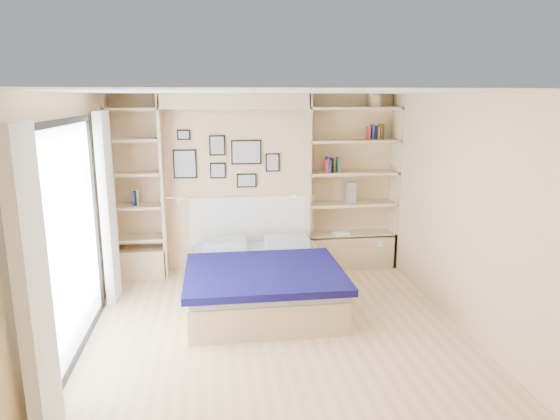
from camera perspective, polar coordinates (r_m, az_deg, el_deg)
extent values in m
plane|color=#DCB783|center=(5.38, -0.27, -14.36)|extent=(4.50, 4.50, 0.00)
plane|color=tan|center=(7.12, -2.64, 3.06)|extent=(4.00, 0.00, 4.00)
plane|color=tan|center=(2.84, 5.75, -12.39)|extent=(4.00, 0.00, 4.00)
plane|color=tan|center=(5.09, -23.25, -1.96)|extent=(0.00, 4.50, 4.50)
plane|color=tan|center=(5.55, 20.65, -0.57)|extent=(0.00, 4.50, 4.50)
plane|color=white|center=(4.78, -0.30, 13.34)|extent=(4.50, 4.50, 0.00)
cube|color=#D0B485|center=(6.96, -13.24, 2.49)|extent=(0.04, 0.35, 2.50)
cube|color=#D0B485|center=(7.05, 3.18, 2.94)|extent=(0.04, 0.35, 2.50)
cube|color=#D0B485|center=(6.83, -5.17, 12.29)|extent=(2.00, 0.35, 0.20)
cube|color=#D0B485|center=(7.40, 12.98, 3.10)|extent=(0.04, 0.35, 2.50)
cube|color=#D0B485|center=(7.06, -18.74, 2.29)|extent=(0.04, 0.35, 2.50)
cube|color=#D0B485|center=(7.43, 8.02, -4.58)|extent=(1.30, 0.35, 0.50)
cube|color=#D0B485|center=(7.26, -15.58, -5.79)|extent=(0.70, 0.35, 0.40)
cube|color=black|center=(4.94, -23.92, 9.11)|extent=(0.04, 2.08, 0.06)
cube|color=black|center=(5.50, -21.79, -14.36)|extent=(0.04, 2.08, 0.06)
cube|color=black|center=(4.19, -26.30, -7.46)|extent=(0.04, 0.06, 2.20)
cube|color=black|center=(6.07, -20.37, -0.90)|extent=(0.04, 0.06, 2.20)
cube|color=silver|center=(5.11, -22.91, -3.37)|extent=(0.01, 2.00, 2.20)
cube|color=white|center=(3.89, -26.39, -8.18)|extent=(0.10, 0.45, 2.30)
cube|color=white|center=(6.31, -19.07, 0.16)|extent=(0.10, 0.45, 2.30)
cube|color=#D0B485|center=(7.36, 8.08, -2.72)|extent=(1.30, 0.35, 0.04)
cube|color=#D0B485|center=(7.26, 8.20, 0.70)|extent=(1.30, 0.35, 0.04)
cube|color=#D0B485|center=(7.18, 8.31, 4.22)|extent=(1.30, 0.35, 0.04)
cube|color=#D0B485|center=(7.12, 8.43, 7.80)|extent=(1.30, 0.35, 0.04)
cube|color=#D0B485|center=(7.10, 8.55, 11.42)|extent=(1.30, 0.35, 0.04)
cube|color=#D0B485|center=(7.15, -15.74, -3.13)|extent=(0.70, 0.35, 0.04)
cube|color=#D0B485|center=(7.05, -15.96, 0.39)|extent=(0.70, 0.35, 0.04)
cube|color=#D0B485|center=(6.97, -16.19, 4.01)|extent=(0.70, 0.35, 0.04)
cube|color=#D0B485|center=(6.92, -16.42, 7.69)|extent=(0.70, 0.35, 0.04)
cube|color=#D0B485|center=(6.90, -16.64, 11.00)|extent=(0.70, 0.35, 0.04)
cube|color=#D0B485|center=(6.18, -2.15, -8.75)|extent=(1.69, 2.11, 0.37)
cube|color=#B3B7C4|center=(6.10, -2.17, -6.70)|extent=(1.65, 2.07, 0.10)
cube|color=#0D0A41|center=(5.74, -1.83, -7.23)|extent=(1.79, 1.48, 0.08)
cube|color=#B3B7C4|center=(6.76, -6.38, -3.83)|extent=(0.58, 0.42, 0.12)
cube|color=#B3B7C4|center=(6.83, 0.73, -3.58)|extent=(0.58, 0.42, 0.12)
cube|color=white|center=(7.20, -3.16, -1.16)|extent=(1.79, 0.04, 0.70)
cube|color=black|center=(7.04, -10.81, 5.19)|extent=(0.32, 0.02, 0.40)
cube|color=gray|center=(7.03, -10.82, 5.18)|extent=(0.28, 0.01, 0.36)
cube|color=black|center=(7.00, -7.19, 7.34)|extent=(0.22, 0.02, 0.28)
cube|color=gray|center=(6.99, -7.19, 7.33)|extent=(0.18, 0.01, 0.24)
cube|color=black|center=(7.04, -7.11, 4.50)|extent=(0.22, 0.02, 0.22)
cube|color=gray|center=(7.03, -7.11, 4.49)|extent=(0.18, 0.01, 0.18)
cube|color=black|center=(7.03, -3.88, 6.61)|extent=(0.42, 0.02, 0.34)
cube|color=gray|center=(7.01, -3.88, 6.60)|extent=(0.38, 0.01, 0.30)
cube|color=black|center=(7.08, -3.83, 3.39)|extent=(0.28, 0.02, 0.20)
cube|color=gray|center=(7.07, -3.83, 3.37)|extent=(0.24, 0.01, 0.16)
cube|color=black|center=(7.08, -0.86, 5.46)|extent=(0.20, 0.02, 0.26)
cube|color=gray|center=(7.07, -0.85, 5.45)|extent=(0.16, 0.01, 0.22)
cube|color=black|center=(7.00, -10.95, 8.44)|extent=(0.18, 0.02, 0.14)
cube|color=gray|center=(6.99, -10.95, 8.43)|extent=(0.14, 0.01, 0.10)
cylinder|color=silver|center=(6.90, -12.08, 1.36)|extent=(0.20, 0.02, 0.02)
cone|color=white|center=(6.89, -11.25, 1.22)|extent=(0.13, 0.12, 0.15)
cylinder|color=silver|center=(6.98, 2.15, 1.76)|extent=(0.20, 0.02, 0.02)
cone|color=white|center=(6.96, 1.34, 1.58)|extent=(0.13, 0.12, 0.15)
cube|color=#A52115|center=(7.06, 5.24, 5.05)|extent=(0.02, 0.15, 0.18)
cube|color=navy|center=(7.06, 5.46, 5.19)|extent=(0.03, 0.15, 0.21)
cube|color=black|center=(7.07, 5.87, 5.14)|extent=(0.03, 0.15, 0.20)
cube|color=#BFB28C|center=(7.07, 5.85, 5.02)|extent=(0.04, 0.15, 0.17)
cube|color=#26593F|center=(7.10, 6.64, 5.18)|extent=(0.03, 0.15, 0.21)
cube|color=#A51E1E|center=(7.17, 10.07, 8.65)|extent=(0.02, 0.15, 0.18)
cube|color=navy|center=(7.18, 10.45, 8.76)|extent=(0.03, 0.15, 0.21)
cube|color=black|center=(7.20, 10.86, 8.68)|extent=(0.03, 0.15, 0.19)
cube|color=#BFB28C|center=(7.21, 10.98, 8.62)|extent=(0.04, 0.15, 0.18)
cube|color=#21563C|center=(7.23, 11.53, 8.78)|extent=(0.03, 0.15, 0.22)
cube|color=#AE5229|center=(7.22, 11.44, 8.78)|extent=(0.03, 0.15, 0.22)
cube|color=navy|center=(7.03, -16.32, 1.28)|extent=(0.02, 0.15, 0.19)
cube|color=black|center=(7.02, -16.09, 1.38)|extent=(0.03, 0.15, 0.21)
cube|color=#BFB28C|center=(7.02, -16.01, 1.40)|extent=(0.03, 0.15, 0.22)
cube|color=#D0B485|center=(7.17, 10.76, 12.11)|extent=(0.13, 0.13, 0.15)
cone|color=#D0B485|center=(7.17, 10.80, 13.03)|extent=(0.20, 0.20, 0.08)
cube|color=slate|center=(7.21, 8.10, 2.01)|extent=(0.12, 0.12, 0.30)
cube|color=white|center=(7.26, 7.07, -2.62)|extent=(0.22, 0.16, 0.03)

